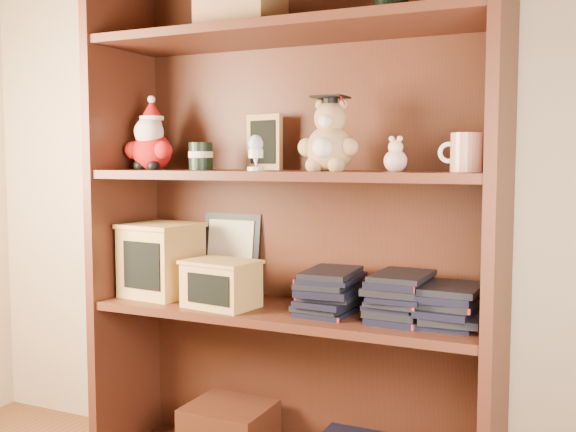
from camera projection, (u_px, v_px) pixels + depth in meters
name	position (u px, v px, depth m)	size (l,w,h in m)	color
bookcase	(294.00, 229.00, 1.98)	(1.20, 0.35, 1.60)	#4E2416
shelf_lower	(288.00, 313.00, 1.96)	(1.14, 0.33, 0.02)	#4E2416
shelf_upper	(288.00, 175.00, 1.92)	(1.14, 0.33, 0.02)	#4E2416
santa_plush	(151.00, 142.00, 2.11)	(0.17, 0.12, 0.24)	#A50F0F
teachers_tin	(201.00, 156.00, 2.04)	(0.07, 0.07, 0.08)	black
chalkboard_plaque	(264.00, 143.00, 2.08)	(0.13, 0.09, 0.17)	#9E7547
egg_cup	(256.00, 151.00, 1.88)	(0.05, 0.05, 0.10)	white
grad_teddy_bear	(329.00, 142.00, 1.85)	(0.17, 0.15, 0.21)	tan
pink_figurine	(396.00, 158.00, 1.79)	(0.06, 0.06, 0.10)	beige
teacher_mug	(465.00, 152.00, 1.71)	(0.11, 0.08, 0.10)	silver
certificate_frame	(231.00, 253.00, 2.18)	(0.21, 0.05, 0.26)	black
treats_box	(161.00, 259.00, 2.13)	(0.23, 0.23, 0.23)	tan
pencils_box	(221.00, 283.00, 1.97)	(0.23, 0.18, 0.14)	tan
book_stack_left	(328.00, 290.00, 1.90)	(0.14, 0.20, 0.13)	black
book_stack_mid	(398.00, 296.00, 1.81)	(0.14, 0.20, 0.13)	black
book_stack_right	(451.00, 307.00, 1.75)	(0.14, 0.20, 0.10)	black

